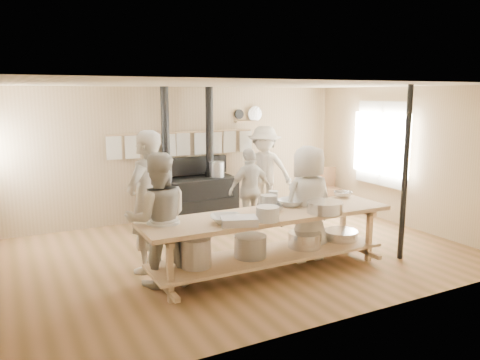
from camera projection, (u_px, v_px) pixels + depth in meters
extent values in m
plane|color=brown|center=(240.00, 253.00, 7.37)|extent=(7.00, 7.00, 0.00)
plane|color=tan|center=(182.00, 153.00, 9.32)|extent=(7.00, 0.00, 7.00)
plane|color=tan|center=(348.00, 206.00, 4.95)|extent=(7.00, 0.00, 7.00)
plane|color=tan|center=(406.00, 157.00, 8.71)|extent=(0.00, 5.00, 5.00)
plane|color=beige|center=(240.00, 85.00, 6.90)|extent=(7.00, 7.00, 0.00)
cube|color=beige|center=(382.00, 144.00, 9.19)|extent=(0.06, 1.35, 1.65)
plane|color=white|center=(381.00, 144.00, 9.17)|extent=(0.00, 1.50, 1.50)
cube|color=beige|center=(380.00, 144.00, 9.17)|extent=(0.02, 0.03, 1.50)
cube|color=black|center=(190.00, 200.00, 9.13)|extent=(1.80, 0.70, 0.85)
cube|color=black|center=(191.00, 219.00, 9.19)|extent=(1.90, 0.75, 0.10)
cube|color=black|center=(184.00, 166.00, 9.27)|extent=(1.80, 0.12, 0.35)
cylinder|color=black|center=(165.00, 134.00, 8.73)|extent=(0.15, 0.15, 1.75)
cylinder|color=black|center=(210.00, 132.00, 9.14)|extent=(0.15, 0.15, 1.75)
cylinder|color=#B2B2B7|center=(162.00, 172.00, 8.77)|extent=(0.36, 0.36, 0.34)
cylinder|color=gray|center=(217.00, 169.00, 9.23)|extent=(0.30, 0.30, 0.30)
cylinder|color=tan|center=(183.00, 133.00, 9.15)|extent=(3.00, 0.04, 0.04)
cube|color=beige|center=(114.00, 147.00, 8.58)|extent=(0.28, 0.01, 0.46)
cube|color=beige|center=(133.00, 146.00, 8.73)|extent=(0.28, 0.01, 0.46)
cube|color=beige|center=(150.00, 145.00, 8.89)|extent=(0.28, 0.01, 0.46)
cube|color=beige|center=(167.00, 145.00, 9.04)|extent=(0.28, 0.01, 0.46)
cube|color=beige|center=(184.00, 144.00, 9.19)|extent=(0.28, 0.01, 0.46)
cube|color=beige|center=(200.00, 143.00, 9.34)|extent=(0.28, 0.01, 0.46)
cube|color=beige|center=(215.00, 142.00, 9.50)|extent=(0.28, 0.01, 0.46)
cube|color=beige|center=(230.00, 141.00, 9.65)|extent=(0.28, 0.01, 0.46)
cube|color=beige|center=(244.00, 141.00, 9.80)|extent=(0.28, 0.01, 0.46)
cube|color=tan|center=(246.00, 121.00, 9.77)|extent=(0.50, 0.14, 0.03)
cylinder|color=black|center=(239.00, 114.00, 9.69)|extent=(0.20, 0.04, 0.20)
cylinder|color=silver|center=(255.00, 114.00, 9.86)|extent=(0.32, 0.03, 0.32)
cube|color=tan|center=(270.00, 215.00, 6.43)|extent=(3.60, 0.90, 0.06)
cube|color=tan|center=(269.00, 255.00, 6.54)|extent=(3.40, 0.80, 0.04)
cube|color=tan|center=(269.00, 258.00, 6.55)|extent=(3.30, 0.06, 0.06)
cube|color=tan|center=(170.00, 268.00, 5.54)|extent=(0.07, 0.07, 0.85)
cube|color=tan|center=(155.00, 253.00, 6.07)|extent=(0.07, 0.07, 0.85)
cube|color=tan|center=(369.00, 233.00, 6.94)|extent=(0.07, 0.07, 0.85)
cube|color=tan|center=(343.00, 223.00, 7.47)|extent=(0.07, 0.07, 0.85)
cylinder|color=#B2B2B7|center=(196.00, 252.00, 6.00)|extent=(0.40, 0.40, 0.38)
cylinder|color=gray|center=(250.00, 246.00, 6.37)|extent=(0.44, 0.44, 0.30)
cylinder|color=silver|center=(305.00, 240.00, 6.78)|extent=(0.48, 0.48, 0.22)
cylinder|color=silver|center=(343.00, 236.00, 7.11)|extent=(0.52, 0.52, 0.14)
cylinder|color=black|center=(405.00, 174.00, 6.88)|extent=(0.08, 0.08, 2.60)
imported|color=beige|center=(146.00, 202.00, 6.48)|extent=(0.86, 0.84, 1.98)
imported|color=beige|center=(158.00, 220.00, 6.01)|extent=(0.97, 0.82, 1.75)
imported|color=beige|center=(308.00, 204.00, 6.91)|extent=(0.85, 0.55, 1.73)
imported|color=beige|center=(250.00, 190.00, 8.48)|extent=(0.92, 0.46, 1.51)
imported|color=beige|center=(264.00, 170.00, 9.62)|extent=(1.33, 1.29, 1.83)
cube|color=#4F311F|center=(329.00, 197.00, 10.30)|extent=(0.50, 0.50, 0.43)
cube|color=#4F311F|center=(327.00, 178.00, 10.41)|extent=(0.40, 0.14, 0.48)
imported|color=silver|center=(226.00, 219.00, 5.93)|extent=(0.51, 0.51, 0.10)
imported|color=silver|center=(273.00, 208.00, 6.52)|extent=(0.41, 0.41, 0.09)
imported|color=silver|center=(291.00, 203.00, 6.84)|extent=(0.53, 0.53, 0.10)
imported|color=silver|center=(343.00, 194.00, 7.41)|extent=(0.30, 0.30, 0.09)
cube|color=#B2B2B7|center=(239.00, 221.00, 5.84)|extent=(0.52, 0.43, 0.10)
cylinder|color=silver|center=(325.00, 207.00, 6.44)|extent=(0.61, 0.61, 0.16)
cylinder|color=gray|center=(269.00, 203.00, 6.59)|extent=(0.25, 0.25, 0.21)
cylinder|color=silver|center=(268.00, 214.00, 6.02)|extent=(0.40, 0.40, 0.19)
cylinder|color=silver|center=(273.00, 199.00, 6.81)|extent=(0.16, 0.16, 0.22)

